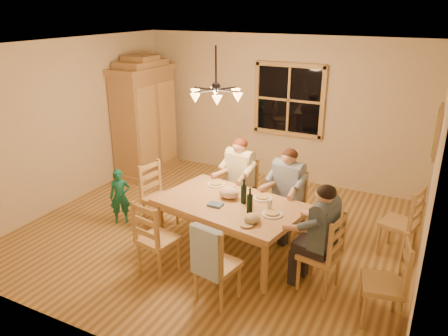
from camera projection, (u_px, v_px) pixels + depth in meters
The scene contains 33 objects.
floor at pixel (217, 231), 6.53m from camera, with size 5.50×5.50×0.00m, color brown.
ceiling at pixel (216, 45), 5.58m from camera, with size 5.50×5.00×0.02m, color white.
wall_back at pixel (279, 109), 8.14m from camera, with size 5.50×0.02×2.70m, color beige.
wall_left at pixel (69, 123), 7.21m from camera, with size 0.02×5.00×2.70m, color beige.
wall_right at pixel (433, 179), 4.90m from camera, with size 0.02×5.00×2.70m, color beige.
window at pixel (289, 100), 7.96m from camera, with size 1.30×0.06×1.30m.
painting at pixel (438, 131), 5.83m from camera, with size 0.06×0.78×0.64m.
chandelier at pixel (216, 94), 5.80m from camera, with size 0.77×0.68×0.71m.
armoire at pixel (145, 121), 8.52m from camera, with size 0.66×1.40×2.30m.
dining_table at pixel (230, 209), 5.75m from camera, with size 2.04×1.45×0.76m.
chair_far_left at pixel (239, 202), 6.80m from camera, with size 0.51×0.49×0.99m.
chair_far_right at pixel (286, 216), 6.33m from camera, with size 0.51×0.49×0.99m.
chair_near_left at pixel (159, 250), 5.47m from camera, with size 0.51×0.49×0.99m.
chair_near_right at pixel (218, 276), 4.95m from camera, with size 0.51×0.49×0.99m.
chair_end_left at pixel (161, 208), 6.60m from camera, with size 0.49×0.51×0.99m.
chair_end_right at pixel (319, 265), 5.15m from camera, with size 0.49×0.51×0.99m.
adult_woman at pixel (239, 170), 6.61m from camera, with size 0.45×0.48×0.87m.
adult_plaid_man at pixel (288, 182), 6.14m from camera, with size 0.45×0.48×0.87m.
adult_slate_man at pixel (322, 225), 4.96m from camera, with size 0.48×0.45×0.87m.
towel at pixel (207, 253), 4.67m from camera, with size 0.38×0.10×0.58m, color #98B3CD.
wine_bottle_a at pixel (244, 191), 5.64m from camera, with size 0.08×0.08×0.33m, color black.
wine_bottle_b at pixel (250, 201), 5.37m from camera, with size 0.08×0.08×0.33m, color black.
plate_woman at pixel (216, 184), 6.26m from camera, with size 0.26×0.26×0.02m, color white.
plate_plaid at pixel (263, 198), 5.82m from camera, with size 0.26×0.26×0.02m, color white.
plate_slate at pixel (272, 214), 5.37m from camera, with size 0.26×0.26×0.02m, color white.
wine_glass_a at pixel (233, 190), 5.90m from camera, with size 0.06×0.06×0.14m, color silver.
wine_glass_b at pixel (269, 205), 5.48m from camera, with size 0.06×0.06×0.14m, color silver.
cap at pixel (252, 218), 5.17m from camera, with size 0.20×0.20×0.11m, color tan.
napkin at pixel (215, 205), 5.61m from camera, with size 0.18×0.14×0.03m, color slate.
cloth_bundle at pixel (229, 193), 5.81m from camera, with size 0.28×0.22×0.15m, color beige.
child at pixel (120, 196), 6.68m from camera, with size 0.31×0.21×0.86m, color #19715A.
chair_spare_front at pixel (381, 296), 4.60m from camera, with size 0.50×0.52×0.99m.
chair_spare_back at pixel (398, 233), 5.86m from camera, with size 0.52×0.53×0.99m.
Camera 1 is at (2.70, -5.11, 3.20)m, focal length 35.00 mm.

